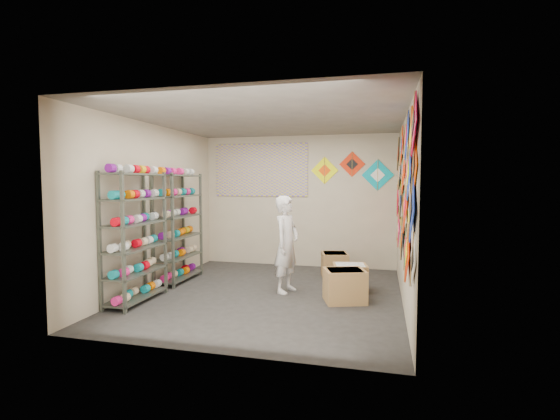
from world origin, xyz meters
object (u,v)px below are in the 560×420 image
(carton_b, at_px, (350,278))
(carton_c, at_px, (335,265))
(shelf_rack_front, at_px, (135,237))
(shelf_rack_back, at_px, (178,227))
(shopkeeper, at_px, (287,244))
(carton_a, at_px, (345,286))

(carton_b, height_order, carton_c, carton_c)
(shelf_rack_front, bearing_deg, carton_b, 23.98)
(carton_c, bearing_deg, carton_b, -83.18)
(shelf_rack_back, relative_size, carton_b, 3.58)
(shelf_rack_back, height_order, shopkeeper, shelf_rack_back)
(shelf_rack_front, relative_size, carton_a, 3.33)
(shelf_rack_back, relative_size, carton_a, 3.33)
(shelf_rack_front, height_order, carton_c, shelf_rack_front)
(shelf_rack_back, relative_size, carton_c, 3.74)
(shelf_rack_back, xyz_separation_m, shopkeeper, (2.01, -0.24, -0.18))
(shopkeeper, bearing_deg, shelf_rack_front, 132.67)
(carton_a, xyz_separation_m, carton_c, (-0.32, 1.54, -0.02))
(carton_b, bearing_deg, carton_a, -102.89)
(carton_a, height_order, carton_b, carton_a)
(shelf_rack_front, height_order, carton_a, shelf_rack_front)
(shelf_rack_front, xyz_separation_m, carton_a, (2.96, 0.74, -0.71))
(shelf_rack_back, bearing_deg, shelf_rack_front, -90.00)
(shopkeeper, distance_m, carton_a, 1.13)
(carton_b, relative_size, carton_c, 1.04)
(shelf_rack_front, relative_size, shelf_rack_back, 1.00)
(carton_b, bearing_deg, shopkeeper, -174.43)
(carton_b, bearing_deg, shelf_rack_back, 170.70)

